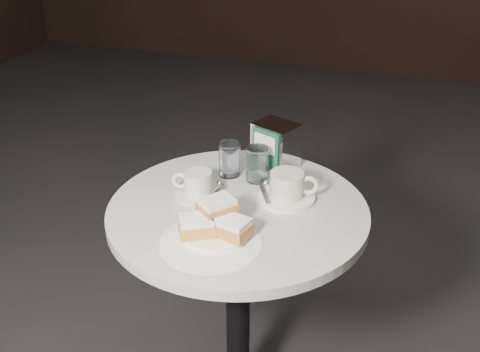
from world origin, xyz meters
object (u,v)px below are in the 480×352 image
beignet_plate (215,224)px  coffee_cup_right (287,188)px  water_glass_left (230,160)px  cafe_table (238,267)px  napkin_dispenser (275,146)px  water_glass_right (257,165)px  coffee_cup_left (198,185)px

beignet_plate → coffee_cup_right: bearing=59.7°
beignet_plate → water_glass_left: water_glass_left is taller
cafe_table → napkin_dispenser: bearing=82.2°
cafe_table → napkin_dispenser: size_ratio=5.05×
water_glass_right → napkin_dispenser: (0.03, 0.10, 0.02)m
coffee_cup_left → water_glass_right: bearing=36.2°
coffee_cup_left → napkin_dispenser: (0.16, 0.23, 0.04)m
coffee_cup_right → water_glass_left: water_glass_left is taller
coffee_cup_left → water_glass_left: 0.15m
coffee_cup_left → coffee_cup_right: coffee_cup_right is taller
coffee_cup_left → napkin_dispenser: 0.28m
water_glass_right → napkin_dispenser: size_ratio=0.69×
cafe_table → napkin_dispenser: 0.37m
beignet_plate → coffee_cup_left: bearing=123.0°
coffee_cup_left → water_glass_right: 0.19m
cafe_table → coffee_cup_right: 0.27m
water_glass_left → napkin_dispenser: (0.11, 0.09, 0.02)m
water_glass_left → coffee_cup_right: bearing=-24.7°
water_glass_left → water_glass_right: (0.09, -0.01, 0.00)m
coffee_cup_left → coffee_cup_right: bearing=3.1°
beignet_plate → napkin_dispenser: 0.40m
water_glass_left → napkin_dispenser: bearing=37.9°
coffee_cup_right → water_glass_left: 0.21m
cafe_table → beignet_plate: beignet_plate is taller
beignet_plate → coffee_cup_right: (0.13, 0.22, 0.00)m
coffee_cup_right → water_glass_left: (-0.19, 0.09, 0.01)m
cafe_table → water_glass_right: water_glass_right is taller
cafe_table → water_glass_left: (-0.08, 0.17, 0.25)m
cafe_table → water_glass_left: water_glass_left is taller
beignet_plate → napkin_dispenser: (0.05, 0.40, 0.04)m
water_glass_right → coffee_cup_left: bearing=-135.7°
water_glass_right → napkin_dispenser: 0.10m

